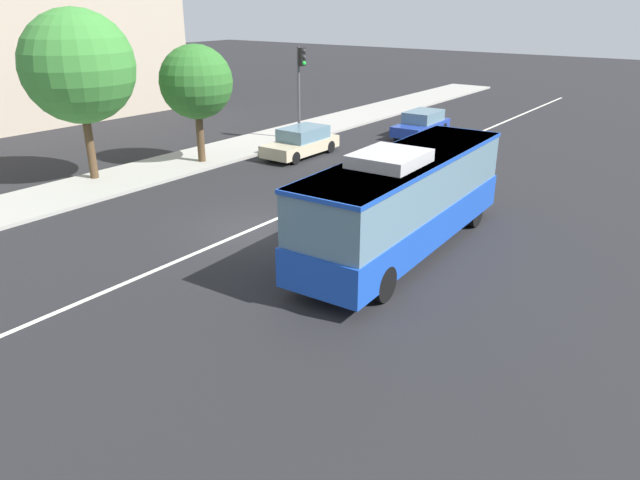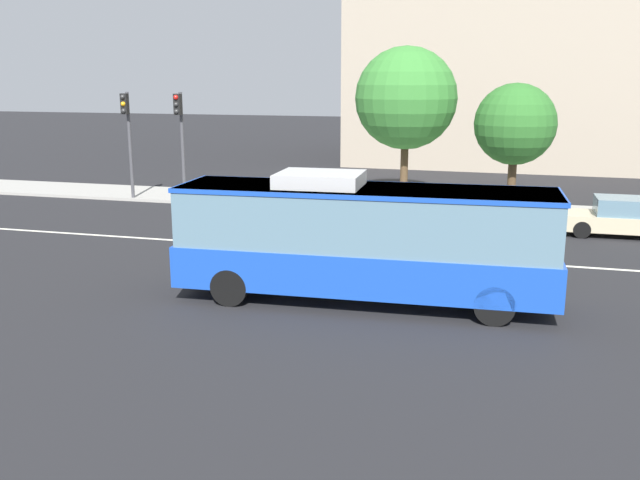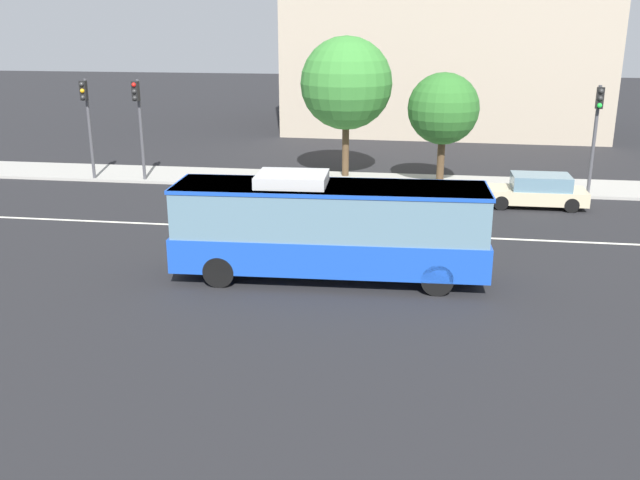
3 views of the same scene
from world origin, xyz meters
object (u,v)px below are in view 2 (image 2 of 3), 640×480
transit_bus (363,236)px  street_tree_kerbside_left (406,98)px  sedan_beige (625,217)px  traffic_light_mid_block (180,128)px  street_tree_kerbside_centre (515,125)px  traffic_light_far_corner (127,127)px

transit_bus → street_tree_kerbside_left: street_tree_kerbside_left is taller
sedan_beige → traffic_light_mid_block: (-19.29, 2.04, 2.84)m
street_tree_kerbside_left → transit_bus: bearing=-85.6°
sedan_beige → street_tree_kerbside_centre: bearing=-35.3°
traffic_light_far_corner → street_tree_kerbside_centre: 17.80m
street_tree_kerbside_left → sedan_beige: bearing=-26.8°
traffic_light_far_corner → street_tree_kerbside_left: size_ratio=0.71×
transit_bus → traffic_light_mid_block: size_ratio=1.94×
sedan_beige → traffic_light_mid_block: 19.61m
sedan_beige → traffic_light_far_corner: bearing=-5.3°
transit_bus → street_tree_kerbside_centre: street_tree_kerbside_centre is taller
traffic_light_mid_block → traffic_light_far_corner: size_ratio=1.00×
sedan_beige → traffic_light_mid_block: traffic_light_mid_block is taller
traffic_light_mid_block → street_tree_kerbside_left: size_ratio=0.71×
street_tree_kerbside_left → traffic_light_mid_block: bearing=-165.8°
traffic_light_mid_block → traffic_light_far_corner: bearing=-84.9°
traffic_light_far_corner → street_tree_kerbside_centre: street_tree_kerbside_centre is taller
street_tree_kerbside_left → street_tree_kerbside_centre: (4.91, -1.66, -1.00)m
traffic_light_far_corner → street_tree_kerbside_left: 13.21m
street_tree_kerbside_centre → traffic_light_far_corner: bearing=-176.7°
sedan_beige → traffic_light_far_corner: 22.24m
transit_bus → sedan_beige: bearing=50.0°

